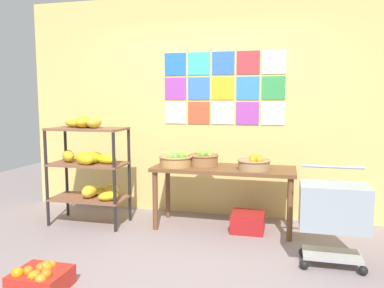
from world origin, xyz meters
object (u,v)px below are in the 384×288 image
display_table (224,175)px  fruit_basket_back_right (176,160)px  banana_shelf_unit (90,160)px  fruit_basket_right (254,163)px  produce_crate_under_table (248,222)px  fruit_basket_left (204,159)px  orange_crate_foreground (41,278)px  shopping_cart (334,210)px

display_table → fruit_basket_back_right: fruit_basket_back_right is taller
banana_shelf_unit → fruit_basket_right: bearing=4.2°
display_table → produce_crate_under_table: 0.60m
fruit_basket_right → produce_crate_under_table: 0.68m
fruit_basket_left → fruit_basket_back_right: (-0.30, -0.14, -0.00)m
display_table → orange_crate_foreground: 2.19m
shopping_cart → fruit_basket_right: bearing=132.7°
produce_crate_under_table → shopping_cart: bearing=-41.6°
fruit_basket_right → orange_crate_foreground: 2.39m
banana_shelf_unit → fruit_basket_left: 1.35m
fruit_basket_left → shopping_cart: bearing=-31.7°
fruit_basket_back_right → orange_crate_foreground: 1.95m
produce_crate_under_table → orange_crate_foreground: 2.27m
shopping_cart → display_table: bearing=140.7°
fruit_basket_right → produce_crate_under_table: (-0.06, 0.03, -0.68)m
fruit_basket_back_right → produce_crate_under_table: size_ratio=1.07×
display_table → shopping_cart: size_ratio=1.84×
fruit_basket_left → produce_crate_under_table: size_ratio=0.98×
produce_crate_under_table → fruit_basket_right: bearing=-26.3°
orange_crate_foreground → shopping_cart: (2.26, 1.02, 0.42)m
fruit_basket_right → fruit_basket_left: bearing=166.7°
fruit_basket_back_right → shopping_cart: size_ratio=0.45×
produce_crate_under_table → display_table: bearing=172.7°
fruit_basket_back_right → produce_crate_under_table: 1.08m
fruit_basket_left → orange_crate_foreground: fruit_basket_left is taller
fruit_basket_left → shopping_cart: (1.36, -0.84, -0.28)m
fruit_basket_back_right → orange_crate_foreground: size_ratio=0.97×
fruit_basket_right → fruit_basket_back_right: size_ratio=0.94×
fruit_basket_back_right → fruit_basket_left: bearing=25.6°
orange_crate_foreground → display_table: bearing=57.2°
fruit_basket_right → fruit_basket_back_right: 0.90m
display_table → fruit_basket_left: 0.31m
display_table → orange_crate_foreground: bearing=-122.8°
banana_shelf_unit → shopping_cart: (2.68, -0.56, -0.26)m
fruit_basket_right → shopping_cart: bearing=-42.6°
banana_shelf_unit → fruit_basket_right: size_ratio=3.54×
display_table → shopping_cart: bearing=-34.6°
display_table → fruit_basket_left: fruit_basket_left is taller
fruit_basket_back_right → shopping_cart: fruit_basket_back_right is taller
fruit_basket_right → shopping_cart: shopping_cart is taller
display_table → orange_crate_foreground: size_ratio=3.98×
banana_shelf_unit → display_table: (1.57, 0.21, -0.15)m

